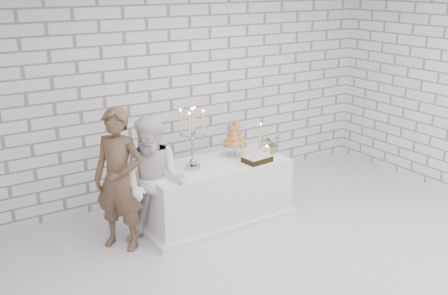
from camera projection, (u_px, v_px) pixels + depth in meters
The scene contains 11 objects.
ground at pixel (308, 262), 5.50m from camera, with size 6.00×5.00×0.01m, color silver.
wall_back at pixel (191, 86), 7.02m from camera, with size 6.00×0.01×3.00m, color white.
cake_table at pixel (215, 192), 6.37m from camera, with size 1.80×0.80×0.75m, color white.
groom at pixel (119, 180), 5.59m from camera, with size 0.59×0.39×1.62m, color brown.
bride at pixel (154, 183), 5.65m from camera, with size 0.73×0.57×1.51m, color white.
candelabra at pixel (192, 139), 5.97m from camera, with size 0.30×0.30×0.75m, color #9899A2, non-canonical shape.
croquembouche at pixel (235, 137), 6.45m from camera, with size 0.31×0.31×0.49m, color #9A6324, non-canonical shape.
chocolate_cake at pixel (257, 159), 6.30m from camera, with size 0.33×0.24×0.08m, color black.
pillar_candle at pixel (267, 151), 6.52m from camera, with size 0.08×0.08×0.12m, color white.
extra_taper at pixel (261, 136), 6.79m from camera, with size 0.06×0.06×0.32m, color beige.
flowers at pixel (271, 144), 6.58m from camera, with size 0.24×0.21×0.26m, color #475F34.
Camera 1 is at (-3.38, -3.57, 2.90)m, focal length 41.09 mm.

